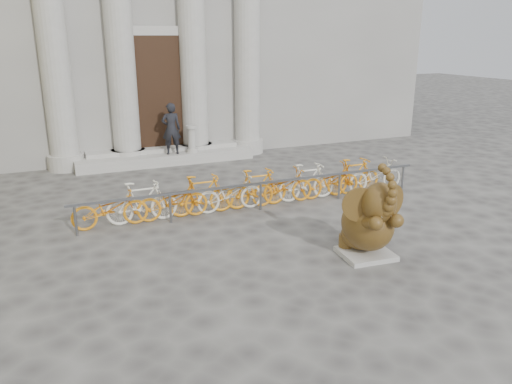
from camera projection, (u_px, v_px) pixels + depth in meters
name	position (u px, v px, depth m)	size (l,w,h in m)	color
ground	(288.00, 279.00, 8.96)	(80.00, 80.00, 0.00)	#474442
entrance_steps	(166.00, 158.00, 17.16)	(6.00, 1.20, 0.36)	#A8A59E
elephant_statue	(369.00, 223.00, 9.66)	(1.32, 1.49, 1.97)	#A8A59E
bike_rack	(257.00, 188.00, 12.62)	(9.16, 0.53, 1.00)	slate
pedestrian	(171.00, 129.00, 16.65)	(0.63, 0.41, 1.72)	black
balustrade_post	(192.00, 140.00, 17.03)	(0.38, 0.38, 0.92)	#A8A59E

